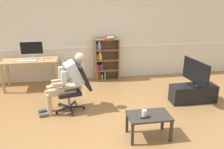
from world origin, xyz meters
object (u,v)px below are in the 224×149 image
object	(u,v)px
coffee_table	(149,118)
person_seated	(66,81)
tv_stand	(193,93)
computer_mouse	(42,60)
imac_monitor	(32,49)
computer_desk	(30,64)
radiator	(71,70)
drinking_glass	(144,113)
bookshelf	(105,60)
keyboard	(27,61)
tv_screen	(196,73)
office_chair	(75,86)
spare_remote	(145,118)

from	to	relation	value
coffee_table	person_seated	bearing A→B (deg)	138.20
tv_stand	computer_mouse	bearing A→B (deg)	158.38
imac_monitor	tv_stand	bearing A→B (deg)	-22.93
computer_desk	imac_monitor	xyz separation A→B (m)	(0.06, 0.08, 0.37)
radiator	drinking_glass	distance (m)	3.30
bookshelf	person_seated	distance (m)	1.99
keyboard	radiator	bearing A→B (deg)	27.43
keyboard	radiator	xyz separation A→B (m)	(1.02, 0.53, -0.46)
drinking_glass	tv_stand	bearing A→B (deg)	38.63
tv_screen	bookshelf	bearing A→B (deg)	37.42
office_chair	drinking_glass	xyz separation A→B (m)	(1.09, -1.30, -0.05)
computer_mouse	tv_stand	size ratio (longest dim) A/B	0.10
tv_screen	spare_remote	world-z (taller)	tv_screen
spare_remote	computer_mouse	bearing A→B (deg)	35.08
computer_desk	computer_mouse	world-z (taller)	computer_mouse
radiator	drinking_glass	world-z (taller)	radiator
computer_desk	office_chair	size ratio (longest dim) A/B	1.39
imac_monitor	keyboard	bearing A→B (deg)	-114.12
imac_monitor	bookshelf	xyz separation A→B (m)	(1.88, 0.21, -0.43)
tv_screen	drinking_glass	distance (m)	1.96
bookshelf	imac_monitor	bearing A→B (deg)	-173.52
imac_monitor	coffee_table	distance (m)	3.57
computer_desk	person_seated	bearing A→B (deg)	-57.17
tv_stand	spare_remote	world-z (taller)	spare_remote
computer_desk	computer_mouse	size ratio (longest dim) A/B	13.57
drinking_glass	computer_desk	bearing A→B (deg)	129.12
computer_mouse	radiator	xyz separation A→B (m)	(0.67, 0.51, -0.46)
bookshelf	tv_stand	bearing A→B (deg)	-44.98
keyboard	tv_stand	size ratio (longest dim) A/B	0.42
keyboard	tv_stand	bearing A→B (deg)	-19.48
keyboard	spare_remote	world-z (taller)	keyboard
coffee_table	radiator	bearing A→B (deg)	113.17
tv_screen	radiator	bearing A→B (deg)	48.09
computer_desk	computer_mouse	distance (m)	0.36
radiator	computer_mouse	bearing A→B (deg)	-142.74
computer_mouse	keyboard	bearing A→B (deg)	-176.73
computer_desk	tv_screen	size ratio (longest dim) A/B	1.55
coffee_table	imac_monitor	bearing A→B (deg)	129.29
computer_desk	bookshelf	size ratio (longest dim) A/B	1.11
keyboard	drinking_glass	size ratio (longest dim) A/B	3.58
office_chair	keyboard	bearing A→B (deg)	-149.73
radiator	office_chair	world-z (taller)	office_chair
computer_desk	coffee_table	size ratio (longest dim) A/B	1.89
drinking_glass	bookshelf	bearing A→B (deg)	94.51
keyboard	coffee_table	bearing A→B (deg)	-47.12
computer_desk	spare_remote	world-z (taller)	computer_desk
computer_desk	tv_stand	xyz separation A→B (m)	(3.70, -1.46, -0.45)
bookshelf	office_chair	distance (m)	1.88
person_seated	spare_remote	distance (m)	1.84
tv_stand	coffee_table	bearing A→B (deg)	-140.46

